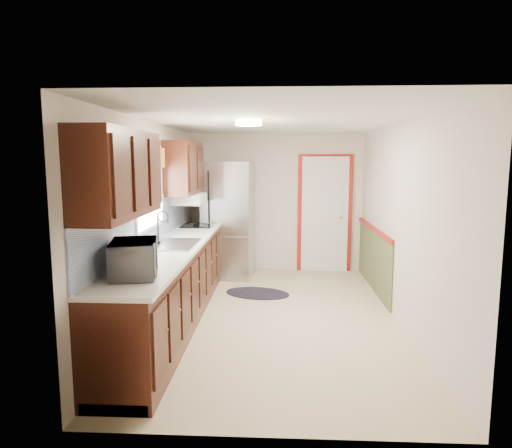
# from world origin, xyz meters

# --- Properties ---
(room_shell) EXTENTS (3.20, 5.20, 2.52)m
(room_shell) POSITION_xyz_m (0.00, 0.00, 1.20)
(room_shell) COLOR #C6B58B
(room_shell) RESTS_ON ground
(kitchen_run) EXTENTS (0.63, 4.00, 2.20)m
(kitchen_run) POSITION_xyz_m (-1.24, -0.29, 0.81)
(kitchen_run) COLOR #33140B
(kitchen_run) RESTS_ON ground
(back_wall_trim) EXTENTS (1.12, 2.30, 2.08)m
(back_wall_trim) POSITION_xyz_m (0.99, 2.21, 0.89)
(back_wall_trim) COLOR maroon
(back_wall_trim) RESTS_ON ground
(ceiling_fixture) EXTENTS (0.30, 0.30, 0.06)m
(ceiling_fixture) POSITION_xyz_m (-0.30, -0.20, 2.36)
(ceiling_fixture) COLOR #FFD88C
(ceiling_fixture) RESTS_ON room_shell
(microwave) EXTENTS (0.43, 0.62, 0.38)m
(microwave) POSITION_xyz_m (-1.20, -1.67, 1.13)
(microwave) COLOR white
(microwave) RESTS_ON kitchen_run
(refrigerator) EXTENTS (0.84, 0.82, 1.92)m
(refrigerator) POSITION_xyz_m (-0.79, 2.05, 0.96)
(refrigerator) COLOR #B7B7BC
(refrigerator) RESTS_ON ground
(rug) EXTENTS (1.07, 0.83, 0.01)m
(rug) POSITION_xyz_m (-0.25, 0.99, 0.01)
(rug) COLOR black
(rug) RESTS_ON ground
(cooktop) EXTENTS (0.46, 0.55, 0.02)m
(cooktop) POSITION_xyz_m (-1.19, 1.40, 0.95)
(cooktop) COLOR black
(cooktop) RESTS_ON kitchen_run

